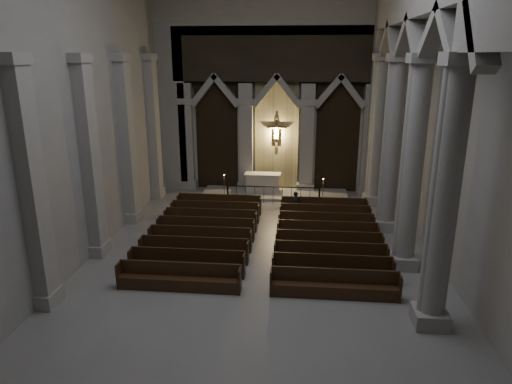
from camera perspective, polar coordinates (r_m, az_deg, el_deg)
room at (r=15.28m, az=0.34°, el=15.47°), size 24.00×24.10×12.00m
sanctuary_wall at (r=26.82m, az=2.64°, el=13.89°), size 14.00×0.77×12.00m
right_arcade at (r=17.05m, az=20.25°, el=15.38°), size 1.00×24.00×12.00m
left_pilasters at (r=20.80m, az=-17.67°, el=4.77°), size 0.60×13.00×8.03m
sanctuary_step at (r=27.02m, az=2.35°, el=-0.20°), size 8.50×2.60×0.15m
altar at (r=27.14m, az=0.84°, el=1.24°), size 2.13×0.85×1.08m
altar_rail at (r=25.26m, az=2.15°, el=0.01°), size 5.18×0.09×1.02m
candle_stand_left at (r=25.92m, az=-3.97°, el=-0.19°), size 0.26×0.26×1.51m
candle_stand_right at (r=25.30m, az=8.31°, el=-0.76°), size 0.26×0.26×1.52m
pews at (r=19.78m, az=1.09°, el=-5.93°), size 9.79×8.64×0.98m
worshipper at (r=23.30m, az=5.01°, el=-1.55°), size 0.53×0.41×1.31m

